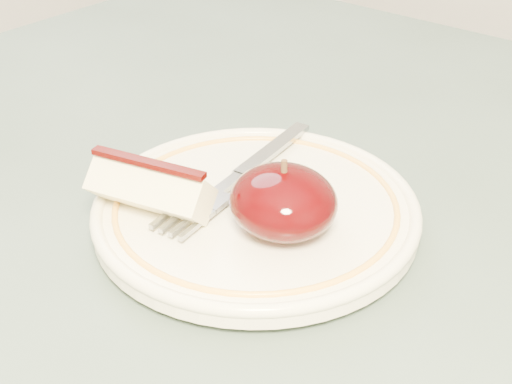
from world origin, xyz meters
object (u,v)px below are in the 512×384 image
Objects in this scene: plate at (256,209)px; apple_half at (283,201)px; table at (242,290)px; fork at (238,176)px.

apple_half is (0.03, -0.01, 0.03)m from plate.
plate is (0.03, -0.02, 0.10)m from table.
table is 4.01× the size of plate.
fork is at bearing 152.75° from plate.
plate is 0.04m from apple_half.
plate is at bearing -32.77° from table.
fork is (0.00, -0.01, 0.11)m from table.
apple_half is at bearing -120.71° from fork.
plate is at bearing -124.05° from fork.
table is 0.15m from apple_half.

